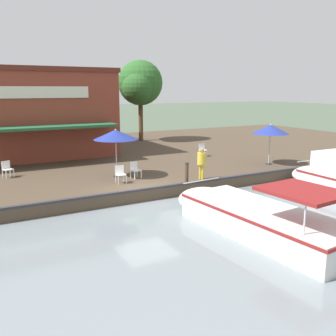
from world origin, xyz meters
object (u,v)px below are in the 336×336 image
at_px(waterfront_restaurant, 27,112).
at_px(motorboat_outer_channel, 249,215).
at_px(patio_umbrella_by_entrance, 270,129).
at_px(person_at_quay_edge, 202,160).
at_px(cafe_chair_beside_entrance, 203,149).
at_px(patio_umbrella_far_corner, 116,135).
at_px(cafe_chair_mid_patio, 7,168).
at_px(tree_downstream_bank, 140,84).
at_px(cafe_chair_far_corner_seat, 120,173).
at_px(mooring_post, 187,173).
at_px(cafe_chair_back_row_seat, 135,169).

xyz_separation_m(waterfront_restaurant, motorboat_outer_channel, (18.30, 4.82, -2.92)).
bearing_deg(patio_umbrella_by_entrance, person_at_quay_edge, -77.22).
xyz_separation_m(cafe_chair_beside_entrance, person_at_quay_edge, (5.62, -3.83, 0.52)).
bearing_deg(patio_umbrella_far_corner, motorboat_outer_channel, 13.80).
height_order(cafe_chair_mid_patio, motorboat_outer_channel, motorboat_outer_channel).
bearing_deg(waterfront_restaurant, patio_umbrella_far_corner, 15.52).
bearing_deg(tree_downstream_bank, cafe_chair_far_corner_seat, -28.16).
height_order(waterfront_restaurant, person_at_quay_edge, waterfront_restaurant).
xyz_separation_m(patio_umbrella_far_corner, patio_umbrella_by_entrance, (1.29, 9.42, -0.07)).
relative_size(motorboat_outer_channel, mooring_post, 7.62).
bearing_deg(cafe_chair_far_corner_seat, person_at_quay_edge, 71.93).
xyz_separation_m(cafe_chair_mid_patio, tree_downstream_bank, (-9.47, 11.94, 4.47)).
relative_size(patio_umbrella_by_entrance, mooring_post, 2.41).
height_order(waterfront_restaurant, mooring_post, waterfront_restaurant).
height_order(waterfront_restaurant, cafe_chair_mid_patio, waterfront_restaurant).
relative_size(patio_umbrella_far_corner, patio_umbrella_by_entrance, 1.02).
distance_m(patio_umbrella_far_corner, patio_umbrella_by_entrance, 9.51).
xyz_separation_m(cafe_chair_back_row_seat, tree_downstream_bank, (-12.83, 6.14, 4.47)).
bearing_deg(waterfront_restaurant, cafe_chair_beside_entrance, 55.12).
height_order(cafe_chair_mid_patio, person_at_quay_edge, person_at_quay_edge).
distance_m(patio_umbrella_far_corner, cafe_chair_back_row_seat, 2.03).
bearing_deg(cafe_chair_back_row_seat, patio_umbrella_by_entrance, 86.26).
bearing_deg(waterfront_restaurant, tree_downstream_bank, 101.41).
bearing_deg(cafe_chair_back_row_seat, cafe_chair_mid_patio, -120.07).
bearing_deg(waterfront_restaurant, cafe_chair_far_corner_seat, 12.31).
distance_m(cafe_chair_far_corner_seat, motorboat_outer_channel, 7.21).
height_order(patio_umbrella_by_entrance, person_at_quay_edge, patio_umbrella_by_entrance).
height_order(cafe_chair_mid_patio, cafe_chair_far_corner_seat, same).
distance_m(patio_umbrella_far_corner, cafe_chair_mid_patio, 5.96).
bearing_deg(cafe_chair_mid_patio, person_at_quay_edge, 58.78).
bearing_deg(cafe_chair_far_corner_seat, motorboat_outer_channel, 18.75).
height_order(patio_umbrella_far_corner, motorboat_outer_channel, patio_umbrella_far_corner).
bearing_deg(cafe_chair_mid_patio, tree_downstream_bank, 128.44).
relative_size(patio_umbrella_far_corner, cafe_chair_far_corner_seat, 2.96).
relative_size(cafe_chair_back_row_seat, mooring_post, 0.83).
distance_m(patio_umbrella_far_corner, motorboat_outer_channel, 8.68).
bearing_deg(tree_downstream_bank, cafe_chair_mid_patio, -51.56).
distance_m(cafe_chair_back_row_seat, mooring_post, 2.82).
height_order(patio_umbrella_by_entrance, cafe_chair_mid_patio, patio_umbrella_by_entrance).
height_order(patio_umbrella_far_corner, tree_downstream_bank, tree_downstream_bank).
bearing_deg(cafe_chair_mid_patio, cafe_chair_far_corner_seat, 50.08).
height_order(patio_umbrella_far_corner, cafe_chair_mid_patio, patio_umbrella_far_corner).
height_order(patio_umbrella_far_corner, cafe_chair_back_row_seat, patio_umbrella_far_corner).
relative_size(cafe_chair_far_corner_seat, mooring_post, 0.83).
height_order(cafe_chair_mid_patio, mooring_post, mooring_post).
height_order(cafe_chair_far_corner_seat, mooring_post, mooring_post).
height_order(waterfront_restaurant, patio_umbrella_far_corner, waterfront_restaurant).
relative_size(waterfront_restaurant, cafe_chair_far_corner_seat, 12.78).
bearing_deg(tree_downstream_bank, patio_umbrella_by_entrance, 10.74).
xyz_separation_m(waterfront_restaurant, tree_downstream_bank, (-1.96, 9.70, 1.99)).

